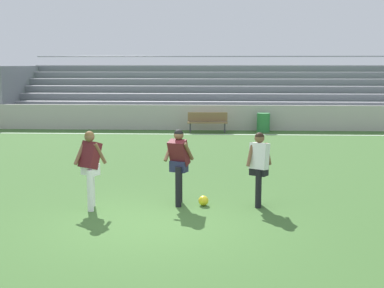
{
  "coord_description": "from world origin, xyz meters",
  "views": [
    {
      "loc": [
        1.25,
        -9.47,
        3.03
      ],
      "look_at": [
        0.63,
        3.63,
        1.0
      ],
      "focal_mm": 48.14,
      "sensor_mm": 36.0,
      "label": 1
    }
  ],
  "objects_px": {
    "trash_bin": "(263,122)",
    "player_white_dropping_back": "(259,163)",
    "bench_centre_sideline": "(207,120)",
    "bleacher_stand": "(234,92)",
    "player_dark_trailing_run": "(179,160)",
    "soccer_ball": "(203,201)",
    "player_dark_wide_left": "(90,163)"
  },
  "relations": [
    {
      "from": "bench_centre_sideline",
      "to": "soccer_ball",
      "type": "xyz_separation_m",
      "value": [
        0.13,
        -12.31,
        -0.44
      ]
    },
    {
      "from": "player_white_dropping_back",
      "to": "soccer_ball",
      "type": "bearing_deg",
      "value": -179.33
    },
    {
      "from": "bleacher_stand",
      "to": "player_dark_wide_left",
      "type": "relative_size",
      "value": 14.0
    },
    {
      "from": "player_dark_wide_left",
      "to": "soccer_ball",
      "type": "height_order",
      "value": "player_dark_wide_left"
    },
    {
      "from": "trash_bin",
      "to": "player_dark_trailing_run",
      "type": "xyz_separation_m",
      "value": [
        -2.94,
        -12.45,
        0.55
      ]
    },
    {
      "from": "bench_centre_sideline",
      "to": "player_dark_trailing_run",
      "type": "height_order",
      "value": "player_dark_trailing_run"
    },
    {
      "from": "player_dark_trailing_run",
      "to": "player_dark_wide_left",
      "type": "bearing_deg",
      "value": -167.0
    },
    {
      "from": "bench_centre_sideline",
      "to": "player_white_dropping_back",
      "type": "height_order",
      "value": "player_white_dropping_back"
    },
    {
      "from": "trash_bin",
      "to": "bench_centre_sideline",
      "type": "bearing_deg",
      "value": -175.15
    },
    {
      "from": "bench_centre_sideline",
      "to": "player_dark_wide_left",
      "type": "height_order",
      "value": "player_dark_wide_left"
    },
    {
      "from": "bench_centre_sideline",
      "to": "soccer_ball",
      "type": "height_order",
      "value": "bench_centre_sideline"
    },
    {
      "from": "player_white_dropping_back",
      "to": "player_dark_trailing_run",
      "type": "xyz_separation_m",
      "value": [
        -1.72,
        0.06,
        0.03
      ]
    },
    {
      "from": "bleacher_stand",
      "to": "player_white_dropping_back",
      "type": "height_order",
      "value": "bleacher_stand"
    },
    {
      "from": "player_dark_trailing_run",
      "to": "soccer_ball",
      "type": "bearing_deg",
      "value": -7.74
    },
    {
      "from": "trash_bin",
      "to": "player_dark_wide_left",
      "type": "bearing_deg",
      "value": -110.35
    },
    {
      "from": "bleacher_stand",
      "to": "bench_centre_sideline",
      "type": "distance_m",
      "value": 4.85
    },
    {
      "from": "trash_bin",
      "to": "player_dark_wide_left",
      "type": "relative_size",
      "value": 0.52
    },
    {
      "from": "player_white_dropping_back",
      "to": "player_dark_trailing_run",
      "type": "distance_m",
      "value": 1.72
    },
    {
      "from": "player_dark_wide_left",
      "to": "bench_centre_sideline",
      "type": "bearing_deg",
      "value": 79.96
    },
    {
      "from": "trash_bin",
      "to": "player_white_dropping_back",
      "type": "bearing_deg",
      "value": -95.57
    },
    {
      "from": "bleacher_stand",
      "to": "soccer_ball",
      "type": "relative_size",
      "value": 105.97
    },
    {
      "from": "player_dark_wide_left",
      "to": "soccer_ball",
      "type": "xyz_separation_m",
      "value": [
        2.37,
        0.35,
        -0.88
      ]
    },
    {
      "from": "bleacher_stand",
      "to": "bench_centre_sideline",
      "type": "height_order",
      "value": "bleacher_stand"
    },
    {
      "from": "trash_bin",
      "to": "player_dark_trailing_run",
      "type": "relative_size",
      "value": 0.52
    },
    {
      "from": "bleacher_stand",
      "to": "player_white_dropping_back",
      "type": "distance_m",
      "value": 16.86
    },
    {
      "from": "bleacher_stand",
      "to": "player_dark_wide_left",
      "type": "height_order",
      "value": "bleacher_stand"
    },
    {
      "from": "player_dark_wide_left",
      "to": "bleacher_stand",
      "type": "bearing_deg",
      "value": 78.26
    },
    {
      "from": "trash_bin",
      "to": "player_dark_trailing_run",
      "type": "height_order",
      "value": "player_dark_trailing_run"
    },
    {
      "from": "player_white_dropping_back",
      "to": "bleacher_stand",
      "type": "bearing_deg",
      "value": 89.92
    },
    {
      "from": "trash_bin",
      "to": "player_dark_wide_left",
      "type": "distance_m",
      "value": 13.74
    },
    {
      "from": "soccer_ball",
      "to": "player_white_dropping_back",
      "type": "bearing_deg",
      "value": 0.67
    },
    {
      "from": "bench_centre_sideline",
      "to": "bleacher_stand",
      "type": "bearing_deg",
      "value": 73.62
    }
  ]
}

